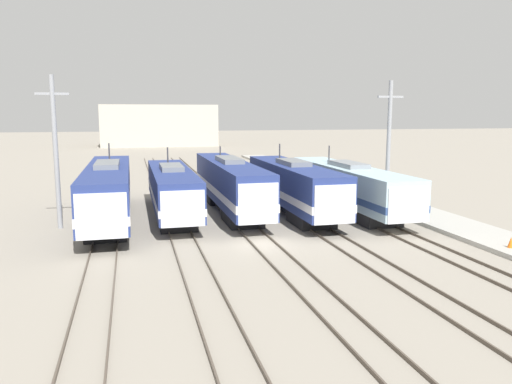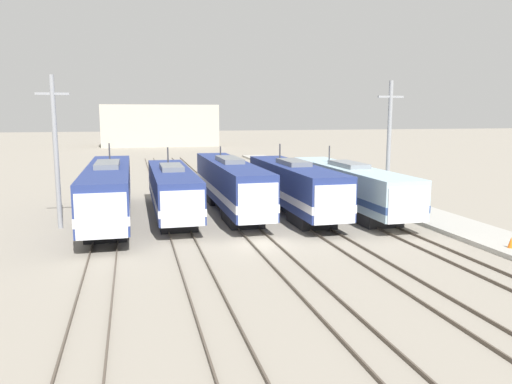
{
  "view_description": "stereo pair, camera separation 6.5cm",
  "coord_description": "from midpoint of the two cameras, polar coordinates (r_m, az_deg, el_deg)",
  "views": [
    {
      "loc": [
        -7.51,
        -28.34,
        7.75
      ],
      "look_at": [
        0.44,
        3.34,
        2.6
      ],
      "focal_mm": 35.0,
      "sensor_mm": 36.0,
      "label": 1
    },
    {
      "loc": [
        -7.44,
        -28.35,
        7.75
      ],
      "look_at": [
        0.44,
        3.34,
        2.6
      ],
      "focal_mm": 35.0,
      "sensor_mm": 36.0,
      "label": 2
    }
  ],
  "objects": [
    {
      "name": "locomotive_center_left",
      "position": [
        37.84,
        -9.46,
        0.14
      ],
      "size": [
        2.94,
        16.23,
        5.04
      ],
      "color": "black",
      "rests_on": "ground_plane"
    },
    {
      "name": "locomotive_center",
      "position": [
        39.25,
        -2.85,
        0.85
      ],
      "size": [
        2.81,
        18.63,
        4.95
      ],
      "color": "black",
      "rests_on": "ground_plane"
    },
    {
      "name": "catenary_tower_right",
      "position": [
        40.68,
        14.98,
        5.22
      ],
      "size": [
        2.14,
        0.33,
        10.27
      ],
      "color": "gray",
      "rests_on": "ground_plane"
    },
    {
      "name": "platform",
      "position": [
        36.32,
        22.6,
        -3.83
      ],
      "size": [
        4.0,
        120.0,
        0.29
      ],
      "color": "#A8A59E",
      "rests_on": "ground_plane"
    },
    {
      "name": "locomotive_far_right",
      "position": [
        40.12,
        10.76,
        0.61
      ],
      "size": [
        3.13,
        18.27,
        5.0
      ],
      "color": "#232326",
      "rests_on": "ground_plane"
    },
    {
      "name": "traffic_cone",
      "position": [
        31.57,
        27.18,
        -5.14
      ],
      "size": [
        0.34,
        0.34,
        0.63
      ],
      "color": "orange",
      "rests_on": "platform"
    },
    {
      "name": "rail_pair_center_right",
      "position": [
        31.75,
        8.88,
        -5.14
      ],
      "size": [
        1.51,
        120.0,
        0.15
      ],
      "color": "#4C4238",
      "rests_on": "ground_plane"
    },
    {
      "name": "locomotive_center_right",
      "position": [
        38.36,
        4.54,
        0.56
      ],
      "size": [
        3.0,
        16.62,
        5.25
      ],
      "color": "black",
      "rests_on": "ground_plane"
    },
    {
      "name": "rail_pair_center",
      "position": [
        30.3,
        0.78,
        -5.72
      ],
      "size": [
        1.51,
        120.0,
        0.15
      ],
      "color": "#4C4238",
      "rests_on": "ground_plane"
    },
    {
      "name": "rail_pair_far_left",
      "position": [
        29.42,
        -16.96,
        -6.57
      ],
      "size": [
        1.5,
        120.0,
        0.15
      ],
      "color": "#4C4238",
      "rests_on": "ground_plane"
    },
    {
      "name": "rail_pair_far_right",
      "position": [
        33.77,
        16.12,
        -4.54
      ],
      "size": [
        1.5,
        120.0,
        0.15
      ],
      "color": "#4C4238",
      "rests_on": "ground_plane"
    },
    {
      "name": "ground_plane",
      "position": [
        30.32,
        0.78,
        -5.86
      ],
      "size": [
        400.0,
        400.0,
        0.0
      ],
      "primitive_type": "plane",
      "color": "gray"
    },
    {
      "name": "depot_building",
      "position": [
        125.64,
        -10.97,
        7.49
      ],
      "size": [
        27.06,
        15.35,
        9.82
      ],
      "color": "#B2AD9E",
      "rests_on": "ground_plane"
    },
    {
      "name": "catenary_tower_left",
      "position": [
        35.97,
        -21.86,
        4.44
      ],
      "size": [
        2.14,
        0.33,
        10.27
      ],
      "color": "gray",
      "rests_on": "ground_plane"
    },
    {
      "name": "locomotive_far_left",
      "position": [
        37.26,
        -16.48,
        0.04
      ],
      "size": [
        3.04,
        19.23,
        5.42
      ],
      "color": "black",
      "rests_on": "ground_plane"
    },
    {
      "name": "rail_pair_center_left",
      "position": [
        29.51,
        -7.95,
        -6.21
      ],
      "size": [
        1.51,
        120.0,
        0.15
      ],
      "color": "#4C4238",
      "rests_on": "ground_plane"
    }
  ]
}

